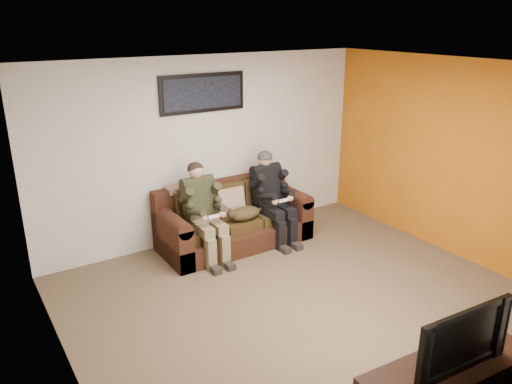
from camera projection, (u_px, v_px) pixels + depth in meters
floor at (304, 302)px, 5.68m from camera, size 5.00×5.00×0.00m
ceiling at (312, 68)px, 4.81m from camera, size 5.00×5.00×0.00m
wall_back at (208, 149)px, 7.03m from camera, size 5.00×0.00×5.00m
wall_front at (509, 287)px, 3.46m from camera, size 5.00×0.00×5.00m
wall_left at (60, 252)px, 3.97m from camera, size 0.00×4.50×4.50m
wall_right at (458, 160)px, 6.52m from camera, size 0.00×4.50×4.50m
accent_wall_right at (458, 160)px, 6.51m from camera, size 0.00×4.50×4.50m
sofa at (232, 221)px, 7.08m from camera, size 2.11×0.91×0.86m
throw_pillow at (231, 201)px, 7.02m from camera, size 0.40×0.19×0.40m
throw_blanket at (181, 188)px, 6.79m from camera, size 0.43×0.21×0.08m
person_left at (203, 207)px, 6.54m from camera, size 0.51×0.87×1.28m
person_right at (271, 192)px, 7.09m from camera, size 0.51×0.86×1.29m
cat at (243, 213)px, 6.83m from camera, size 0.66×0.26×0.24m
framed_poster at (203, 93)px, 6.70m from camera, size 1.25×0.05×0.52m
television at (454, 335)px, 3.84m from camera, size 0.96×0.19×0.55m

